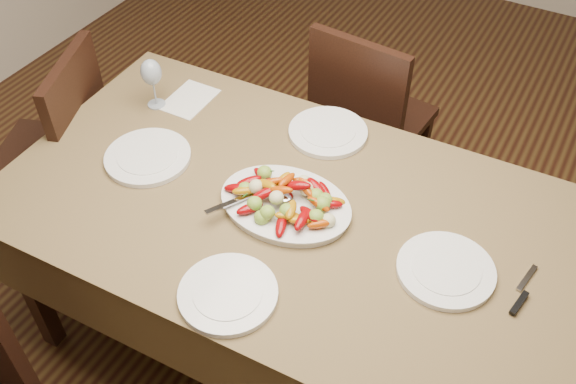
% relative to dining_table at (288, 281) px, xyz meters
% --- Properties ---
extents(floor, '(6.00, 6.00, 0.00)m').
position_rel_dining_table_xyz_m(floor, '(0.16, 0.14, -0.38)').
color(floor, '#392211').
rests_on(floor, ground).
extents(dining_table, '(1.87, 1.10, 0.76)m').
position_rel_dining_table_xyz_m(dining_table, '(0.00, 0.00, 0.00)').
color(dining_table, brown).
rests_on(dining_table, ground).
extents(chair_far, '(0.46, 0.46, 0.95)m').
position_rel_dining_table_xyz_m(chair_far, '(-0.07, 0.89, 0.10)').
color(chair_far, black).
rests_on(chair_far, ground).
extents(chair_left, '(0.54, 0.54, 0.95)m').
position_rel_dining_table_xyz_m(chair_left, '(-1.12, -0.00, 0.10)').
color(chair_left, black).
rests_on(chair_left, ground).
extents(serving_platter, '(0.42, 0.32, 0.02)m').
position_rel_dining_table_xyz_m(serving_platter, '(-0.00, -0.01, 0.39)').
color(serving_platter, white).
rests_on(serving_platter, dining_table).
extents(roasted_vegetables, '(0.34, 0.24, 0.09)m').
position_rel_dining_table_xyz_m(roasted_vegetables, '(-0.00, -0.01, 0.45)').
color(roasted_vegetables, '#7B0306').
rests_on(roasted_vegetables, serving_platter).
extents(serving_spoon, '(0.28, 0.17, 0.03)m').
position_rel_dining_table_xyz_m(serving_spoon, '(-0.07, -0.05, 0.43)').
color(serving_spoon, '#9EA0A8').
rests_on(serving_spoon, serving_platter).
extents(plate_left, '(0.29, 0.29, 0.02)m').
position_rel_dining_table_xyz_m(plate_left, '(-0.52, -0.04, 0.39)').
color(plate_left, white).
rests_on(plate_left, dining_table).
extents(plate_right, '(0.28, 0.28, 0.02)m').
position_rel_dining_table_xyz_m(plate_right, '(0.52, -0.01, 0.39)').
color(plate_right, white).
rests_on(plate_right, dining_table).
extents(plate_far, '(0.28, 0.28, 0.02)m').
position_rel_dining_table_xyz_m(plate_far, '(-0.05, 0.38, 0.39)').
color(plate_far, white).
rests_on(plate_far, dining_table).
extents(plate_near, '(0.28, 0.28, 0.02)m').
position_rel_dining_table_xyz_m(plate_near, '(0.02, -0.38, 0.39)').
color(plate_near, white).
rests_on(plate_near, dining_table).
extents(wine_glass, '(0.08, 0.08, 0.20)m').
position_rel_dining_table_xyz_m(wine_glass, '(-0.68, 0.22, 0.48)').
color(wine_glass, '#8C99A5').
rests_on(wine_glass, dining_table).
extents(menu_card, '(0.15, 0.21, 0.00)m').
position_rel_dining_table_xyz_m(menu_card, '(-0.59, 0.30, 0.38)').
color(menu_card, silver).
rests_on(menu_card, dining_table).
extents(table_knife, '(0.05, 0.20, 0.01)m').
position_rel_dining_table_xyz_m(table_knife, '(0.73, 0.02, 0.38)').
color(table_knife, '#9EA0A8').
rests_on(table_knife, dining_table).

